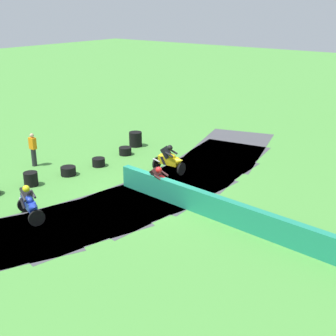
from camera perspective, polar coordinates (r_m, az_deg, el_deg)
name	(u,v)px	position (r m, az deg, el deg)	size (l,w,h in m)	color
ground_plane	(153,195)	(19.07, -1.84, -3.37)	(120.00, 120.00, 0.00)	#4C933D
track_asphalt	(142,191)	(19.52, -3.29, -2.81)	(7.46, 22.87, 0.01)	#47474C
safety_barrier	(252,220)	(16.20, 10.37, -6.39)	(0.30, 12.84, 0.90)	#1E8466
motorcycle_lead_blue	(29,203)	(17.48, -16.80, -4.16)	(1.69, 1.13, 1.42)	black
motorcycle_chase_red	(161,182)	(18.74, -0.88, -1.69)	(1.70, 0.93, 1.42)	black
motorcycle_trailing_yellow	(170,159)	(21.29, 0.19, 1.09)	(1.68, 0.74, 1.42)	black
tire_stack_mid_a	(31,179)	(20.80, -16.62, -1.30)	(0.61, 0.61, 0.60)	black
tire_stack_mid_b	(68,171)	(21.64, -12.24, -0.36)	(0.70, 0.70, 0.40)	black
tire_stack_far	(99,162)	(22.56, -8.59, 0.72)	(0.62, 0.62, 0.40)	black
tire_stack_extra_a	(125,151)	(24.08, -5.32, 2.11)	(0.64, 0.64, 0.40)	black
tire_stack_extra_b	(136,139)	(25.41, -4.04, 3.58)	(0.70, 0.70, 0.80)	black
track_marshal	(33,150)	(23.09, -16.35, 2.19)	(0.34, 0.24, 1.63)	#232328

